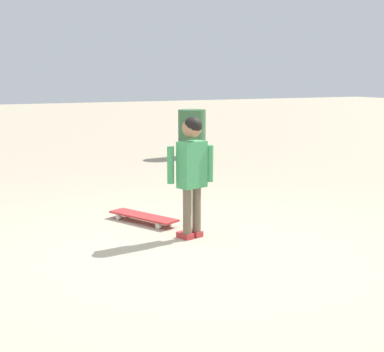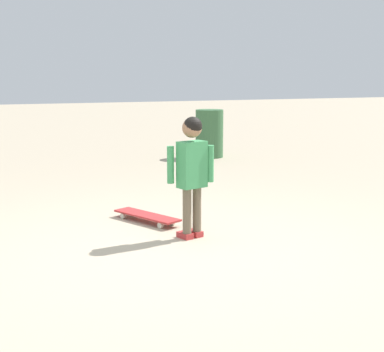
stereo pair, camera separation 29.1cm
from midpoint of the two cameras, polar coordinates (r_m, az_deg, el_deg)
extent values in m
plane|color=tan|center=(4.59, -0.01, -7.83)|extent=(50.00, 50.00, 0.00)
cylinder|color=brown|center=(4.95, 1.19, -3.61)|extent=(0.08, 0.08, 0.42)
cube|color=#B73333|center=(5.03, 0.96, -5.93)|extent=(0.12, 0.17, 0.05)
cylinder|color=brown|center=(5.02, 2.15, -3.43)|extent=(0.08, 0.08, 0.42)
cube|color=#B73333|center=(5.10, 1.92, -5.72)|extent=(0.12, 0.17, 0.05)
cube|color=#3F9959|center=(4.91, 1.70, 1.14)|extent=(0.27, 0.20, 0.40)
cylinder|color=#3F9959|center=(4.89, -0.45, 1.11)|extent=(0.06, 0.06, 0.32)
cylinder|color=#3F9959|center=(4.96, 3.51, 1.23)|extent=(0.06, 0.06, 0.32)
sphere|color=#9E7051|center=(4.87, 1.72, 4.81)|extent=(0.17, 0.17, 0.17)
sphere|color=black|center=(4.86, 1.79, 4.98)|extent=(0.16, 0.16, 0.16)
cube|color=#B22D2D|center=(5.57, -3.02, -3.94)|extent=(0.48, 0.78, 0.02)
cube|color=#B7B7BC|center=(5.76, -4.87, -3.63)|extent=(0.11, 0.07, 0.02)
cube|color=#B7B7BC|center=(5.39, -1.03, -4.56)|extent=(0.11, 0.07, 0.02)
cylinder|color=beige|center=(5.72, -5.43, -3.98)|extent=(0.05, 0.06, 0.06)
cylinder|color=beige|center=(5.82, -4.32, -3.72)|extent=(0.05, 0.06, 0.06)
cylinder|color=beige|center=(5.34, -1.59, -4.95)|extent=(0.05, 0.06, 0.06)
cylinder|color=beige|center=(5.44, -0.48, -4.65)|extent=(0.05, 0.06, 0.06)
cylinder|color=#38663D|center=(9.92, 2.58, 4.24)|extent=(0.48, 0.48, 0.82)
camera|label=1|loc=(0.15, -88.31, 0.30)|focal=53.65mm
camera|label=2|loc=(0.15, 91.69, -0.30)|focal=53.65mm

